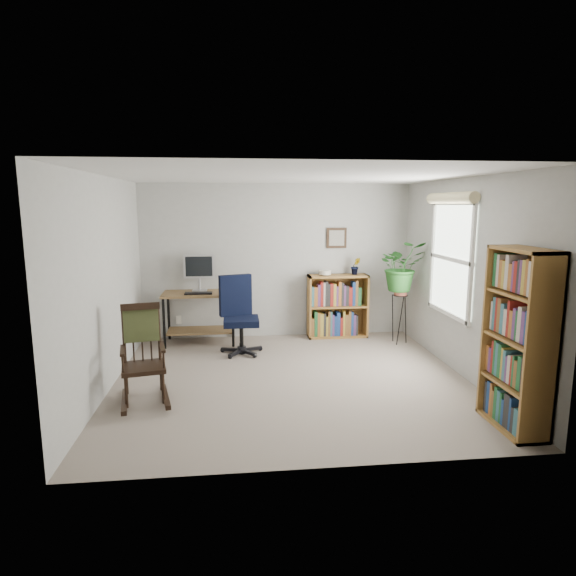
{
  "coord_description": "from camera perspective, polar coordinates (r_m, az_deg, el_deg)",
  "views": [
    {
      "loc": [
        -0.65,
        -5.49,
        2.08
      ],
      "look_at": [
        0.0,
        0.4,
        1.05
      ],
      "focal_mm": 30.0,
      "sensor_mm": 36.0,
      "label": 1
    }
  ],
  "objects": [
    {
      "name": "window",
      "position": [
        6.43,
        18.7,
        3.27
      ],
      "size": [
        0.12,
        1.2,
        1.5
      ],
      "primitive_type": null,
      "color": "white",
      "rests_on": "wall_right"
    },
    {
      "name": "ceiling",
      "position": [
        5.54,
        0.47,
        13.17
      ],
      "size": [
        4.2,
        4.0,
        0.0
      ],
      "primitive_type": "cube",
      "color": "silver",
      "rests_on": "ground"
    },
    {
      "name": "low_bookshelf",
      "position": [
        7.65,
        5.89,
        -2.13
      ],
      "size": [
        0.94,
        0.31,
        0.99
      ],
      "primitive_type": null,
      "color": "olive",
      "rests_on": "floor"
    },
    {
      "name": "wall_front",
      "position": [
        3.66,
        4.15,
        -4.09
      ],
      "size": [
        4.2,
        0.0,
        2.4
      ],
      "primitive_type": "cube",
      "color": "#B0B0AB",
      "rests_on": "ground"
    },
    {
      "name": "tall_bookshelf",
      "position": [
        4.92,
        25.59,
        -5.61
      ],
      "size": [
        0.32,
        0.74,
        1.7
      ],
      "primitive_type": null,
      "color": "olive",
      "rests_on": "floor"
    },
    {
      "name": "potted_plant_small",
      "position": [
        7.63,
        8.0,
        1.99
      ],
      "size": [
        0.13,
        0.24,
        0.11
      ],
      "primitive_type": "imported",
      "color": "#235E21",
      "rests_on": "low_bookshelf"
    },
    {
      "name": "keyboard",
      "position": [
        7.21,
        -10.56,
        -0.61
      ],
      "size": [
        0.4,
        0.15,
        0.02
      ],
      "primitive_type": "cube",
      "color": "black",
      "rests_on": "desk"
    },
    {
      "name": "office_chair",
      "position": [
        6.76,
        -5.58,
        -3.19
      ],
      "size": [
        0.78,
        0.78,
        1.12
      ],
      "primitive_type": null,
      "rotation": [
        0.0,
        0.0,
        0.34
      ],
      "color": "black",
      "rests_on": "floor"
    },
    {
      "name": "plant_stand",
      "position": [
        7.45,
        13.08,
        -3.15
      ],
      "size": [
        0.29,
        0.29,
        0.87
      ],
      "primitive_type": null,
      "rotation": [
        0.0,
        0.0,
        -0.24
      ],
      "color": "black",
      "rests_on": "floor"
    },
    {
      "name": "wall_right",
      "position": [
        6.21,
        20.09,
        1.1
      ],
      "size": [
        0.0,
        4.0,
        2.4
      ],
      "primitive_type": "cube",
      "color": "#B0B0AB",
      "rests_on": "ground"
    },
    {
      "name": "desk",
      "position": [
        7.41,
        -10.4,
        -3.5
      ],
      "size": [
        1.08,
        0.59,
        0.78
      ],
      "primitive_type": null,
      "color": "olive",
      "rests_on": "floor"
    },
    {
      "name": "spider_plant",
      "position": [
        7.29,
        13.42,
        5.32
      ],
      "size": [
        1.69,
        1.88,
        1.47
      ],
      "primitive_type": "imported",
      "color": "#235E21",
      "rests_on": "plant_stand"
    },
    {
      "name": "rocking_chair",
      "position": [
        5.32,
        -16.82,
        -7.52
      ],
      "size": [
        0.72,
        1.01,
        1.06
      ],
      "primitive_type": null,
      "rotation": [
        0.0,
        0.0,
        0.2
      ],
      "color": "black",
      "rests_on": "floor"
    },
    {
      "name": "framed_picture",
      "position": [
        7.65,
        5.79,
        5.91
      ],
      "size": [
        0.32,
        0.04,
        0.32
      ],
      "primitive_type": null,
      "color": "black",
      "rests_on": "wall_back"
    },
    {
      "name": "floor",
      "position": [
        5.91,
        0.43,
        -10.76
      ],
      "size": [
        4.2,
        4.0,
        0.0
      ],
      "primitive_type": "cube",
      "color": "gray",
      "rests_on": "ground"
    },
    {
      "name": "wall_left",
      "position": [
        5.75,
        -20.83,
        0.4
      ],
      "size": [
        0.0,
        4.0,
        2.4
      ],
      "primitive_type": "cube",
      "color": "#B0B0AB",
      "rests_on": "ground"
    },
    {
      "name": "monitor",
      "position": [
        7.42,
        -10.48,
        1.79
      ],
      "size": [
        0.46,
        0.16,
        0.56
      ],
      "primitive_type": null,
      "color": "#B7B7BB",
      "rests_on": "desk"
    },
    {
      "name": "wall_back",
      "position": [
        7.57,
        -1.34,
        3.18
      ],
      "size": [
        4.2,
        0.0,
        2.4
      ],
      "primitive_type": "cube",
      "color": "#B0B0AB",
      "rests_on": "ground"
    }
  ]
}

